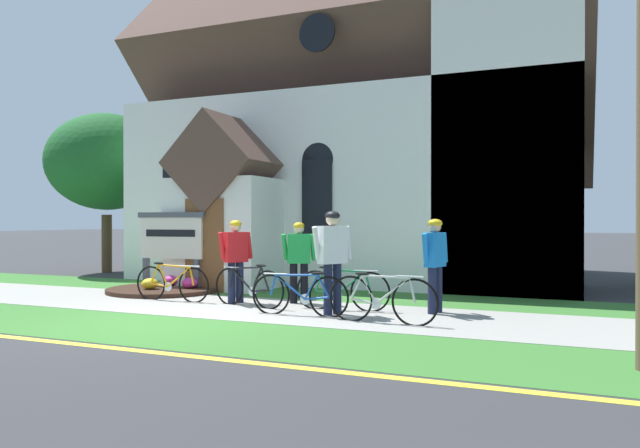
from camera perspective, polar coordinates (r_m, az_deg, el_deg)
The scene contains 18 objects.
ground at distance 13.39m, azimuth -4.20°, elevation -6.57°, with size 140.00×140.00×0.00m, color #333335.
sidewalk_slab at distance 11.32m, azimuth -7.19°, elevation -7.84°, with size 32.00×2.70×0.01m, color #99968E.
grass_verge at distance 9.32m, azimuth -14.87°, elevation -9.64°, with size 32.00×2.18×0.01m, color #38722D.
church_lawn at distance 13.42m, azimuth -2.01°, elevation -6.54°, with size 24.00×2.09×0.01m, color #38722D.
curb_paint_stripe at distance 8.39m, azimuth -20.17°, elevation -10.78°, with size 28.00×0.16×0.01m, color yellow.
church_building at distance 17.78m, azimuth 6.06°, elevation 10.27°, with size 12.07×9.86×13.50m.
church_sign at distance 14.24m, azimuth -13.85°, elevation -1.40°, with size 1.74×0.23×1.80m.
flower_bed at distance 14.08m, azimuth -14.49°, elevation -5.95°, with size 2.48×2.48×0.34m.
bicycle_silver at distance 12.47m, azimuth -13.82°, elevation -5.41°, with size 1.73×0.08×0.79m.
bicycle_yellow at distance 11.41m, azimuth -6.73°, elevation -5.90°, with size 1.68×0.41×0.83m.
bicycle_blue at distance 10.90m, azimuth 2.10°, elevation -6.20°, with size 1.73×0.23×0.81m.
bicycle_black at distance 10.28m, azimuth -1.92°, elevation -6.64°, with size 1.76×0.13×0.78m.
bicycle_green at distance 9.59m, azimuth 5.84°, elevation -7.04°, with size 1.81×0.12×0.81m.
cyclist_in_blue_jersey at distance 10.65m, azimuth 10.80°, elevation -3.22°, with size 0.31×0.75×1.64m.
cyclist_in_red_jersey at distance 11.86m, azimuth -7.96°, elevation -2.91°, with size 0.44×0.63×1.62m.
cyclist_in_orange_jersey at distance 11.72m, azimuth -2.01°, elevation -3.09°, with size 0.61×0.39×1.58m.
cyclist_in_yellow_jersey at distance 10.29m, azimuth 1.19°, elevation -2.77°, with size 0.49×0.68×1.78m.
yard_deciduous_tree at distance 19.90m, azimuth -19.49°, elevation 5.52°, with size 3.63×3.63×4.90m.
Camera 1 is at (6.08, -7.82, 1.63)m, focal length 33.92 mm.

